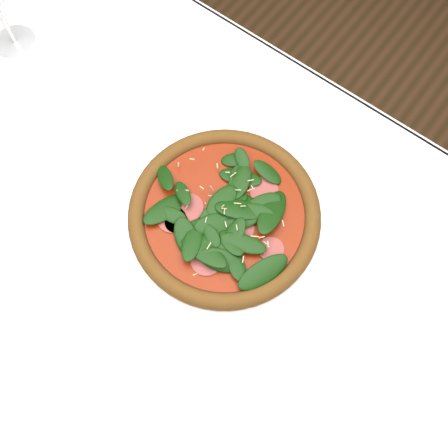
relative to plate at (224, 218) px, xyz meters
The scene contains 4 objects.
ground 0.76m from the plate, 108.33° to the right, with size 6.00×6.00×0.00m, color brown.
dining_table 0.13m from the plate, 108.33° to the right, with size 1.21×0.81×0.75m.
plate is the anchor object (origin of this frame).
pizza 0.02m from the plate, 97.13° to the right, with size 0.35×0.35×0.04m.
Camera 1 is at (0.20, -0.16, 1.49)m, focal length 40.00 mm.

